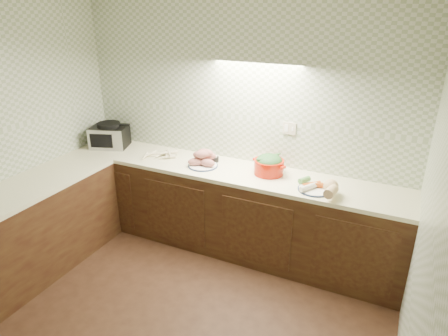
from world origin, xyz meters
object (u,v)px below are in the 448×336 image
at_px(toaster_oven, 110,136).
at_px(veg_plate, 322,187).
at_px(parsnip_pile, 158,155).
at_px(onion_bowl, 213,158).
at_px(sweet_potato_plate, 203,159).
at_px(dutch_oven, 269,164).

height_order(toaster_oven, veg_plate, toaster_oven).
height_order(parsnip_pile, onion_bowl, onion_bowl).
bearing_deg(veg_plate, onion_bowl, 169.13).
height_order(parsnip_pile, veg_plate, veg_plate).
distance_m(toaster_oven, veg_plate, 2.51).
xyz_separation_m(parsnip_pile, sweet_potato_plate, (0.56, -0.00, 0.04)).
distance_m(parsnip_pile, veg_plate, 1.80).
xyz_separation_m(sweet_potato_plate, dutch_oven, (0.68, 0.10, 0.03)).
distance_m(toaster_oven, dutch_oven, 1.94).
bearing_deg(onion_bowl, toaster_oven, -175.68).
xyz_separation_m(sweet_potato_plate, veg_plate, (1.24, -0.08, -0.02)).
relative_size(onion_bowl, dutch_oven, 0.35).
xyz_separation_m(dutch_oven, veg_plate, (0.56, -0.18, -0.05)).
relative_size(sweet_potato_plate, onion_bowl, 2.39).
xyz_separation_m(onion_bowl, veg_plate, (1.21, -0.23, 0.01)).
distance_m(toaster_oven, parsnip_pile, 0.71).
bearing_deg(dutch_oven, sweet_potato_plate, -154.37).
bearing_deg(parsnip_pile, onion_bowl, 14.51).
height_order(onion_bowl, dutch_oven, dutch_oven).
xyz_separation_m(parsnip_pile, dutch_oven, (1.24, 0.10, 0.07)).
xyz_separation_m(toaster_oven, dutch_oven, (1.94, 0.04, -0.03)).
bearing_deg(dutch_oven, veg_plate, 0.15).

